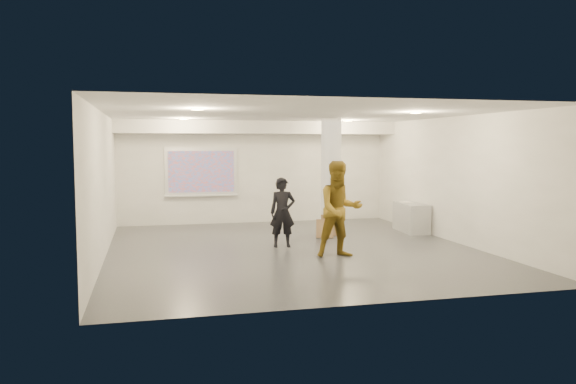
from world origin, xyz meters
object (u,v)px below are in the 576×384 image
object	(u,v)px
credenza	(411,217)
column	(331,177)
woman	(283,212)
projection_screen	(201,172)
man	(340,209)

from	to	relation	value
credenza	column	bearing A→B (deg)	-179.91
credenza	woman	size ratio (longest dim) A/B	0.83
projection_screen	woman	bearing A→B (deg)	-70.64
man	column	bearing A→B (deg)	75.25
column	woman	distance (m)	2.32
projection_screen	man	xyz separation A→B (m)	(2.33, -5.55, -0.53)
credenza	man	size ratio (longest dim) A/B	0.66
column	projection_screen	xyz separation A→B (m)	(-3.10, 2.65, 0.03)
projection_screen	column	bearing A→B (deg)	-40.56
credenza	woman	bearing A→B (deg)	-157.25
projection_screen	woman	size ratio (longest dim) A/B	1.33
column	man	size ratio (longest dim) A/B	1.50
credenza	woman	xyz separation A→B (m)	(-3.87, -1.34, 0.41)
woman	man	distance (m)	1.68
column	man	xyz separation A→B (m)	(-0.77, -2.89, -0.50)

